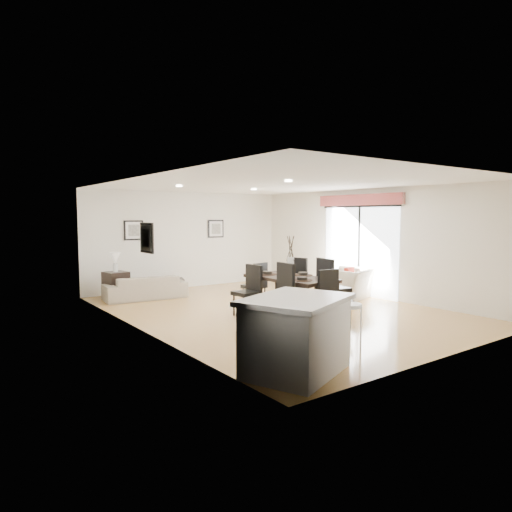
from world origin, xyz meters
TOP-DOWN VIEW (x-y plane):
  - ground at (0.00, 0.00)m, footprint 8.00×8.00m
  - wall_back at (0.00, 4.00)m, footprint 6.00×0.04m
  - wall_front at (0.00, -4.00)m, footprint 6.00×0.04m
  - wall_left at (-3.00, 0.00)m, footprint 0.04×8.00m
  - wall_right at (3.00, 0.00)m, footprint 0.04×8.00m
  - ceiling at (0.00, 0.00)m, footprint 6.00×8.00m
  - sofa at (-1.74, 2.93)m, footprint 2.01×0.96m
  - armchair at (2.34, 0.06)m, footprint 1.38×1.28m
  - courtyard_plant_a at (5.74, 0.05)m, footprint 0.74×0.68m
  - courtyard_plant_b at (5.81, 1.35)m, footprint 0.54×0.54m
  - dining_table at (-0.06, -0.56)m, footprint 1.05×1.95m
  - dining_chair_wnear at (-0.72, -1.04)m, footprint 0.56×0.56m
  - dining_chair_wfar at (-0.73, -0.07)m, footprint 0.50×0.50m
  - dining_chair_enear at (0.60, -1.02)m, footprint 0.60×0.60m
  - dining_chair_efar at (0.61, -0.10)m, footprint 0.61×0.61m
  - dining_chair_head at (-0.05, -1.74)m, footprint 0.49×0.49m
  - dining_chair_foot at (-0.04, 0.63)m, footprint 0.53×0.53m
  - vase at (-0.06, -0.56)m, footprint 0.91×1.48m
  - coffee_table at (-0.98, 3.43)m, footprint 1.08×0.85m
  - side_table at (-2.33, 3.31)m, footprint 0.58×0.58m
  - table_lamp at (-2.33, 3.31)m, footprint 0.25×0.25m
  - cushion at (2.24, -0.04)m, footprint 0.38×0.22m
  - kitchen_island at (-2.23, -3.23)m, footprint 1.72×1.54m
  - bar_stool at (-1.25, -3.23)m, footprint 0.36×0.36m
  - framed_print_back_left at (-1.60, 3.97)m, footprint 0.52×0.04m
  - framed_print_back_right at (0.90, 3.97)m, footprint 0.52×0.04m
  - framed_print_left_wall at (-2.97, -0.20)m, footprint 0.04×0.52m
  - sliding_door at (2.96, 0.30)m, footprint 0.12×2.70m
  - courtyard at (6.16, 0.87)m, footprint 6.00×6.00m

SIDE VIEW (x-z plane):
  - ground at x=0.00m, z-range 0.00..0.00m
  - coffee_table at x=-0.98m, z-range 0.00..0.38m
  - sofa at x=-1.74m, z-range 0.00..0.57m
  - side_table at x=-2.33m, z-range 0.00..0.67m
  - courtyard_plant_a at x=5.74m, z-range 0.00..0.69m
  - armchair at x=2.34m, z-range 0.00..0.74m
  - courtyard_plant_b at x=5.81m, z-range 0.00..0.74m
  - kitchen_island at x=-2.23m, z-range 0.01..0.99m
  - dining_chair_foot at x=-0.04m, z-range 0.06..1.04m
  - dining_chair_wfar at x=-0.73m, z-range 0.06..1.09m
  - dining_chair_head at x=-0.05m, z-range 0.06..1.10m
  - cushion at x=2.24m, z-range 0.42..0.78m
  - dining_chair_efar at x=0.61m, z-range 0.07..1.19m
  - dining_chair_wnear at x=-0.72m, z-range 0.07..1.21m
  - dining_chair_enear at x=0.60m, z-range 0.07..1.24m
  - bar_stool at x=-1.25m, z-range 0.28..1.08m
  - dining_table at x=-0.06m, z-range 0.32..1.11m
  - courtyard at x=6.16m, z-range -0.08..1.92m
  - table_lamp at x=-2.33m, z-range 0.74..1.22m
  - vase at x=-0.06m, z-range 0.75..1.58m
  - wall_back at x=0.00m, z-range 0.00..2.70m
  - wall_front at x=0.00m, z-range 0.00..2.70m
  - wall_left at x=-3.00m, z-range 0.00..2.70m
  - wall_right at x=3.00m, z-range 0.00..2.70m
  - framed_print_back_left at x=-1.60m, z-range 1.39..1.91m
  - framed_print_back_right at x=0.90m, z-range 1.39..1.91m
  - framed_print_left_wall at x=-2.97m, z-range 1.39..1.91m
  - sliding_door at x=2.96m, z-range 0.38..2.95m
  - ceiling at x=0.00m, z-range 2.69..2.71m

